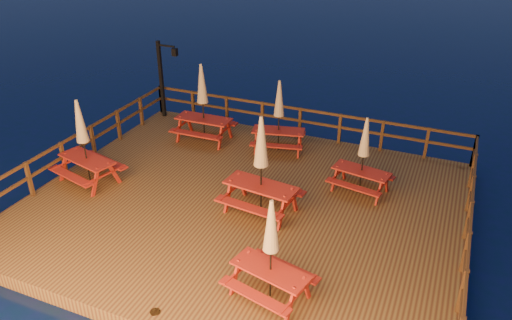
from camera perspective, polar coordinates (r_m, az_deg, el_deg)
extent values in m
plane|color=#051532|center=(14.50, -1.27, -6.20)|extent=(500.00, 500.00, 0.00)
cube|color=#492817|center=(14.39, -1.28, -5.54)|extent=(12.00, 10.00, 0.40)
cylinder|color=#3B1E12|center=(20.60, -10.27, 3.29)|extent=(0.24, 0.24, 1.40)
cylinder|color=#3B1E12|center=(18.36, 4.64, 0.47)|extent=(0.24, 0.24, 1.40)
cylinder|color=#3B1E12|center=(17.67, 22.08, -2.85)|extent=(0.24, 0.24, 1.40)
cube|color=#3B1E12|center=(17.84, 5.12, 5.81)|extent=(11.70, 0.06, 0.09)
cube|color=#3B1E12|center=(18.01, 5.06, 4.50)|extent=(11.70, 0.06, 0.09)
cube|color=#3B1E12|center=(19.85, -7.94, 6.43)|extent=(0.10, 0.10, 1.10)
cube|color=#3B1E12|center=(18.03, 5.05, 4.34)|extent=(0.10, 0.10, 1.10)
cube|color=#3B1E12|center=(17.33, 19.87, 1.67)|extent=(0.10, 0.10, 1.10)
cube|color=#3B1E12|center=(16.78, -19.88, 2.69)|extent=(0.06, 9.70, 0.09)
cube|color=#3B1E12|center=(16.96, -19.64, 1.34)|extent=(0.06, 9.70, 0.09)
cube|color=#3B1E12|center=(16.99, -19.61, 1.17)|extent=(0.10, 0.10, 1.10)
cube|color=#3B1E12|center=(19.70, -12.31, 5.89)|extent=(0.10, 0.10, 1.10)
cube|color=#3B1E12|center=(12.83, 23.38, -6.09)|extent=(0.06, 9.70, 0.09)
cube|color=#3B1E12|center=(13.07, 23.01, -7.72)|extent=(0.06, 9.70, 0.09)
cube|color=#3B1E12|center=(13.10, 22.97, -7.91)|extent=(0.10, 0.10, 1.10)
cube|color=#3B1E12|center=(16.47, 23.56, -0.45)|extent=(0.10, 0.10, 1.10)
cube|color=black|center=(19.73, -10.77, 9.02)|extent=(0.12, 0.12, 3.00)
cube|color=black|center=(19.16, -10.23, 12.73)|extent=(0.70, 0.06, 0.06)
cube|color=black|center=(19.03, -9.27, 12.08)|extent=(0.18, 0.18, 0.28)
sphere|color=#E8A05C|center=(19.03, -9.27, 12.08)|extent=(0.14, 0.14, 0.14)
cube|color=maroon|center=(17.68, -6.00, 4.72)|extent=(1.96, 0.80, 0.05)
cube|color=maroon|center=(18.33, -5.02, 4.53)|extent=(1.96, 0.34, 0.05)
cube|color=maroon|center=(17.29, -6.94, 2.93)|extent=(1.96, 0.34, 0.05)
cube|color=maroon|center=(18.49, -7.67, 4.32)|extent=(0.07, 0.11, 0.81)
cube|color=maroon|center=(17.93, -8.77, 3.46)|extent=(0.07, 0.11, 0.81)
cube|color=maroon|center=(17.80, -3.08, 3.57)|extent=(0.07, 0.11, 0.81)
cube|color=maroon|center=(17.21, -4.08, 2.65)|extent=(0.07, 0.11, 0.81)
cylinder|color=black|center=(17.47, -6.09, 6.35)|extent=(0.05, 0.05, 2.71)
cone|color=tan|center=(17.21, -6.22, 8.70)|extent=(0.39, 0.39, 1.35)
sphere|color=black|center=(17.01, -6.33, 10.69)|extent=(0.08, 0.08, 0.08)
cube|color=maroon|center=(10.84, 1.67, -12.45)|extent=(1.83, 1.05, 0.05)
cube|color=maroon|center=(11.39, 3.33, -12.03)|extent=(1.74, 0.66, 0.05)
cube|color=maroon|center=(10.68, -0.18, -15.24)|extent=(1.74, 0.66, 0.05)
cube|color=maroon|center=(11.59, -0.42, -11.63)|extent=(0.08, 0.11, 0.72)
cube|color=maroon|center=(11.21, -2.40, -13.28)|extent=(0.08, 0.11, 0.72)
cube|color=maroon|center=(11.00, 5.78, -14.40)|extent=(0.08, 0.11, 0.72)
cube|color=maroon|center=(10.60, 3.94, -16.29)|extent=(0.08, 0.11, 0.72)
cylinder|color=black|center=(10.54, 1.70, -10.47)|extent=(0.04, 0.04, 2.39)
cone|color=tan|center=(10.13, 1.75, -7.50)|extent=(0.34, 0.34, 1.20)
sphere|color=black|center=(9.82, 1.80, -4.87)|extent=(0.07, 0.07, 0.07)
cube|color=maroon|center=(14.78, 11.98, -1.22)|extent=(1.73, 0.93, 0.05)
cube|color=maroon|center=(15.37, 12.67, -1.28)|extent=(1.66, 0.55, 0.05)
cube|color=maroon|center=(14.47, 11.03, -3.06)|extent=(1.66, 0.55, 0.05)
cube|color=maroon|center=(15.41, 9.95, -1.20)|extent=(0.07, 0.10, 0.69)
cube|color=maroon|center=(14.92, 8.98, -2.15)|extent=(0.07, 0.10, 0.69)
cube|color=maroon|center=(15.01, 14.70, -2.59)|extent=(0.07, 0.10, 0.69)
cube|color=maroon|center=(14.51, 13.87, -3.61)|extent=(0.07, 0.10, 0.69)
cylinder|color=black|center=(14.57, 12.15, 0.35)|extent=(0.04, 0.04, 2.28)
cone|color=tan|center=(14.29, 12.40, 2.62)|extent=(0.33, 0.33, 1.14)
sphere|color=black|center=(14.08, 12.62, 4.57)|extent=(0.06, 0.06, 0.06)
cube|color=maroon|center=(16.88, 2.59, 3.38)|extent=(1.86, 1.06, 0.05)
cube|color=maroon|center=(17.53, 2.83, 3.29)|extent=(1.76, 0.66, 0.05)
cube|color=maroon|center=(16.49, 2.30, 1.63)|extent=(1.76, 0.66, 0.05)
cube|color=maroon|center=(17.42, 0.33, 2.90)|extent=(0.08, 0.11, 0.73)
cube|color=maroon|center=(16.85, -0.04, 1.99)|extent=(0.08, 0.11, 0.73)
cube|color=maroon|center=(17.26, 5.11, 2.53)|extent=(0.08, 0.11, 0.73)
cube|color=maroon|center=(16.68, 4.89, 1.60)|extent=(0.08, 0.11, 0.73)
cylinder|color=black|center=(16.69, 2.63, 4.89)|extent=(0.04, 0.04, 2.43)
cone|color=tan|center=(16.43, 2.68, 7.07)|extent=(0.35, 0.35, 1.21)
sphere|color=black|center=(16.24, 2.72, 8.93)|extent=(0.07, 0.07, 0.07)
cube|color=maroon|center=(13.47, 0.57, -2.94)|extent=(2.07, 1.00, 0.06)
cube|color=maroon|center=(14.14, 1.88, -2.89)|extent=(2.01, 0.54, 0.06)
cube|color=maroon|center=(13.16, -0.86, -5.46)|extent=(2.01, 0.54, 0.06)
cube|color=maroon|center=(14.31, -1.62, -2.86)|extent=(0.08, 0.12, 0.83)
cube|color=maroon|center=(13.79, -3.20, -4.21)|extent=(0.08, 0.12, 0.83)
cube|color=maroon|center=(13.64, 4.36, -4.63)|extent=(0.08, 0.12, 0.83)
cube|color=maroon|center=(13.09, 2.95, -6.13)|extent=(0.08, 0.12, 0.83)
cylinder|color=black|center=(13.19, 0.58, -0.88)|extent=(0.05, 0.05, 2.76)
cone|color=tan|center=(12.84, 0.60, 2.14)|extent=(0.40, 0.40, 1.38)
sphere|color=black|center=(12.57, 0.61, 4.77)|extent=(0.08, 0.08, 0.08)
cube|color=maroon|center=(15.76, -18.80, 0.12)|extent=(1.98, 1.15, 0.05)
cube|color=maroon|center=(16.20, -16.89, -0.04)|extent=(1.87, 0.73, 0.05)
cube|color=maroon|center=(15.62, -20.44, -1.74)|extent=(1.87, 0.73, 0.05)
cube|color=maroon|center=(16.69, -19.22, 0.12)|extent=(0.09, 0.12, 0.77)
cube|color=maroon|center=(16.38, -21.13, -0.77)|extent=(0.09, 0.12, 0.77)
cube|color=maroon|center=(15.53, -15.91, -1.48)|extent=(0.09, 0.12, 0.77)
cube|color=maroon|center=(15.20, -17.90, -2.48)|extent=(0.09, 0.12, 0.77)
cylinder|color=black|center=(15.54, -19.09, 1.80)|extent=(0.05, 0.05, 2.58)
cone|color=tan|center=(15.26, -19.50, 4.23)|extent=(0.37, 0.37, 1.29)
sphere|color=black|center=(15.04, -19.86, 6.32)|extent=(0.07, 0.07, 0.07)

